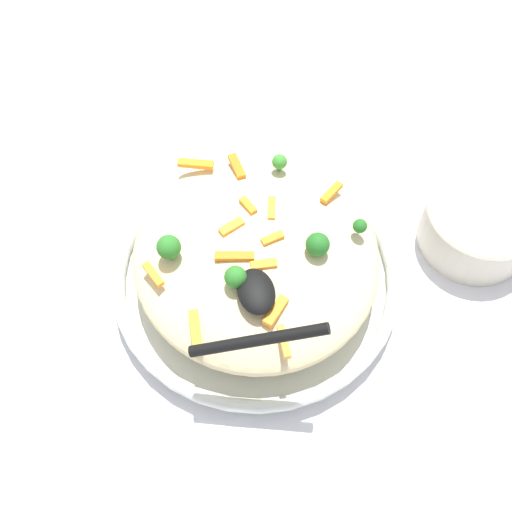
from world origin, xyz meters
name	(u,v)px	position (x,y,z in m)	size (l,w,h in m)	color
ground_plane	(256,283)	(0.00, 0.00, 0.00)	(2.40, 2.40, 0.00)	silver
serving_bowl	(256,275)	(0.00, 0.00, 0.02)	(0.36, 0.36, 0.04)	silver
pasta_mound	(256,254)	(0.00, 0.00, 0.07)	(0.30, 0.29, 0.08)	beige
carrot_piece_0	(232,227)	(-0.02, -0.02, 0.11)	(0.03, 0.01, 0.01)	orange
carrot_piece_1	(235,256)	(0.02, -0.03, 0.11)	(0.04, 0.01, 0.01)	orange
carrot_piece_2	(267,264)	(0.04, 0.00, 0.11)	(0.03, 0.01, 0.01)	orange
carrot_piece_3	(153,274)	(0.02, -0.12, 0.10)	(0.03, 0.01, 0.01)	orange
carrot_piece_4	(277,311)	(0.09, 0.00, 0.11)	(0.04, 0.01, 0.01)	orange
carrot_piece_5	(272,239)	(0.01, 0.02, 0.11)	(0.03, 0.01, 0.01)	orange
carrot_piece_6	(234,167)	(-0.11, 0.00, 0.11)	(0.04, 0.01, 0.01)	orange
carrot_piece_7	(272,208)	(-0.03, 0.03, 0.11)	(0.03, 0.01, 0.01)	orange
carrot_piece_8	(279,343)	(0.13, 0.00, 0.11)	(0.04, 0.01, 0.01)	orange
carrot_piece_9	(249,205)	(-0.04, 0.00, 0.11)	(0.02, 0.01, 0.01)	orange
carrot_piece_10	(196,164)	(-0.12, -0.05, 0.10)	(0.04, 0.01, 0.01)	orange
carrot_piece_11	(195,328)	(0.09, -0.09, 0.10)	(0.04, 0.01, 0.01)	orange
carrot_piece_12	(332,192)	(-0.04, 0.10, 0.10)	(0.03, 0.01, 0.01)	orange
broccoli_floret_0	(169,248)	(0.00, -0.10, 0.12)	(0.03, 0.03, 0.03)	#296820
broccoli_floret_1	(280,162)	(-0.09, 0.05, 0.12)	(0.02, 0.02, 0.02)	#377928
broccoli_floret_2	(360,226)	(0.01, 0.12, 0.11)	(0.02, 0.02, 0.02)	#205B1C
broccoli_floret_3	(236,277)	(0.05, -0.03, 0.12)	(0.02, 0.02, 0.03)	#296820
broccoli_floret_4	(318,245)	(0.03, 0.06, 0.12)	(0.03, 0.03, 0.03)	#205B1C
serving_spoon	(257,307)	(0.09, -0.02, 0.12)	(0.11, 0.14, 0.07)	black
companion_bowl	(480,225)	(0.00, 0.29, 0.04)	(0.15, 0.15, 0.07)	beige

